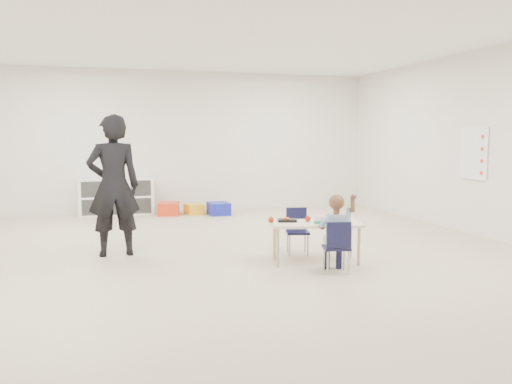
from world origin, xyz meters
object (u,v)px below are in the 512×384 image
object	(u,v)px
chair_near	(336,247)
cubby_shelf	(116,197)
child	(337,232)
table	(315,242)
adult	(113,186)

from	to	relation	value
chair_near	cubby_shelf	xyz separation A→B (m)	(-2.16, 5.27, 0.06)
cubby_shelf	child	bearing A→B (deg)	-67.67
chair_near	child	world-z (taller)	child
chair_near	cubby_shelf	bearing A→B (deg)	125.58
child	chair_near	bearing A→B (deg)	0.00
table	adult	xyz separation A→B (m)	(-2.29, 1.10, 0.64)
adult	cubby_shelf	bearing A→B (deg)	-95.72
table	chair_near	xyz separation A→B (m)	(0.03, -0.51, 0.04)
table	cubby_shelf	size ratio (longest dim) A/B	0.83
chair_near	child	size ratio (longest dim) A/B	0.63
cubby_shelf	adult	size ratio (longest dim) A/B	0.79
chair_near	cubby_shelf	world-z (taller)	cubby_shelf
cubby_shelf	adult	distance (m)	3.70
chair_near	adult	size ratio (longest dim) A/B	0.33
adult	chair_near	bearing A→B (deg)	142.09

